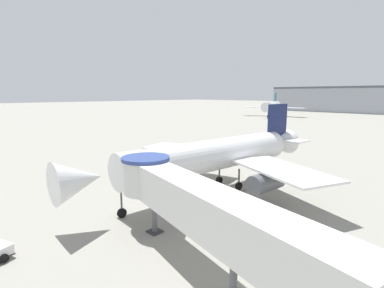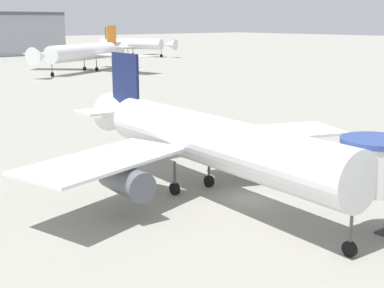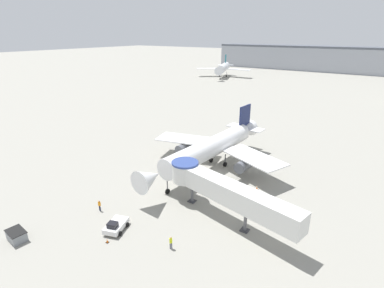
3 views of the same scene
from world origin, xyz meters
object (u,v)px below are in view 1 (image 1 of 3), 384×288
Objects in this scene: jet_bridge at (191,201)px; background_jet_teal_tail at (272,106)px; main_airplane at (216,156)px; traffic_cone_near_nose at (11,250)px; traffic_cone_starboard_wing at (284,220)px.

background_jet_teal_tail reaches higher than jet_bridge.
main_airplane is 1.11× the size of background_jet_teal_tail.
traffic_cone_near_nose is at bearing -128.35° from jet_bridge.
main_airplane reaches higher than jet_bridge.
main_airplane is 11.61m from traffic_cone_starboard_wing.
main_airplane is 16.12m from jet_bridge.
background_jet_teal_tail reaches higher than main_airplane.
jet_bridge is at bearing 39.58° from traffic_cone_near_nose.
jet_bridge is 25.82× the size of traffic_cone_starboard_wing.
main_airplane is 47.26× the size of traffic_cone_near_nose.
jet_bridge is 11.07m from traffic_cone_starboard_wing.
main_airplane is at bearing -82.19° from background_jet_teal_tail.
jet_bridge is 139.10m from background_jet_teal_tail.
main_airplane is 21.91m from traffic_cone_near_nose.
traffic_cone_near_nose is at bearing -86.53° from background_jet_teal_tail.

